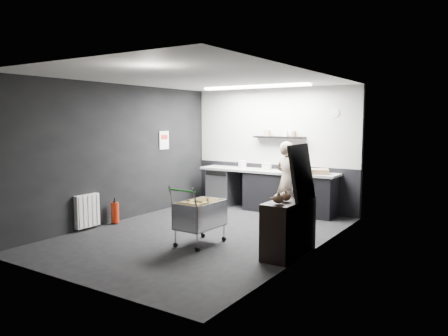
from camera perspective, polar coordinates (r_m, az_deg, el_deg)
The scene contains 22 objects.
floor at distance 7.78m, azimuth -2.84°, elevation -8.59°, with size 5.50×5.50×0.00m, color black.
ceiling at distance 7.55m, azimuth -2.95°, elevation 11.62°, with size 5.50×5.50×0.00m, color silver.
wall_back at distance 9.90m, azimuth 6.50°, elevation 2.51°, with size 5.50×5.50×0.00m, color black.
wall_front at distance 5.57m, azimuth -19.73°, elevation -0.76°, with size 5.50×5.50×0.00m, color black.
wall_left at distance 8.87m, azimuth -13.42°, elevation 1.93°, with size 5.50×5.50×0.00m, color black.
wall_right at distance 6.58m, azimuth 11.35°, elevation 0.52°, with size 5.50×5.50×0.00m, color black.
kitchen_wall_panel at distance 9.86m, azimuth 6.48°, elevation 5.40°, with size 3.95×0.02×1.70m, color #B5B4B0.
dado_panel at distance 9.97m, azimuth 6.38°, elevation -2.38°, with size 3.95×0.02×1.00m, color black.
floating_shelf at distance 9.68m, azimuth 7.23°, elevation 4.01°, with size 1.20×0.22×0.04m, color black.
wall_clock at distance 9.31m, azimuth 14.26°, elevation 7.04°, with size 0.20×0.20×0.03m, color silver.
poster at distance 9.78m, azimuth -7.84°, elevation 3.62°, with size 0.02×0.30×0.40m, color white.
poster_red_band at distance 9.77m, azimuth -7.82°, elevation 4.02°, with size 0.01×0.22×0.10m, color red.
radiator at distance 8.37m, azimuth -17.45°, elevation -5.36°, with size 0.10×0.50×0.60m, color silver.
ceiling_strip at distance 9.11m, azimuth 4.02°, elevation 10.52°, with size 2.40×0.20×0.04m, color white.
prep_counter at distance 9.65m, azimuth 6.27°, elevation -2.93°, with size 3.20×0.61×0.90m.
person at distance 8.95m, azimuth 8.23°, elevation -1.56°, with size 0.57×0.37×1.57m, color #B9A992.
shopping_cart at distance 7.06m, azimuth -3.16°, elevation -6.36°, with size 0.54×0.88×0.95m.
sideboard at distance 6.58m, azimuth 8.68°, elevation -6.68°, with size 0.47×1.10×1.65m.
fire_extinguisher at distance 8.70m, azimuth -14.04°, elevation -5.56°, with size 0.15×0.15×0.49m.
cardboard_box at distance 9.12m, azimuth 11.93°, elevation -0.44°, with size 0.50×0.38×0.10m, color #997351.
pink_tub at distance 9.94m, azimuth 2.40°, elevation 0.47°, with size 0.18×0.18×0.18m, color white.
white_container at distance 9.58m, azimuth 5.58°, elevation 0.16°, with size 0.18×0.14×0.16m, color silver.
Camera 1 is at (4.42, -6.09, 2.00)m, focal length 35.00 mm.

